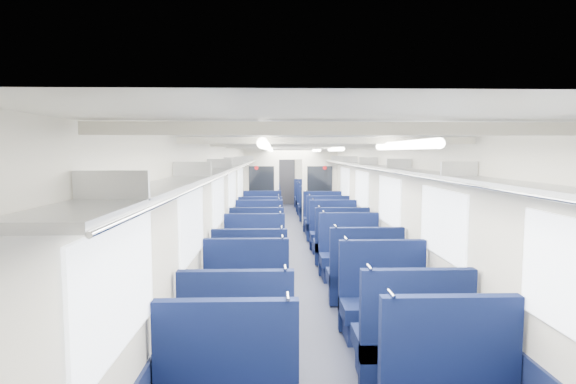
{
  "coord_description": "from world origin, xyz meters",
  "views": [
    {
      "loc": [
        -0.47,
        -10.06,
        2.2
      ],
      "look_at": [
        -0.13,
        1.77,
        1.16
      ],
      "focal_mm": 27.87,
      "sensor_mm": 36.0,
      "label": 1
    }
  ],
  "objects_px": {
    "seat_10": "(254,260)",
    "seat_15": "(334,236)",
    "seat_20": "(264,210)",
    "seat_19": "(323,220)",
    "seat_27": "(307,199)",
    "seat_23": "(312,206)",
    "seat_26": "(266,199)",
    "seat_21": "(315,210)",
    "seat_5": "(411,345)",
    "seat_9": "(364,279)",
    "seat_7": "(384,307)",
    "seat_4": "(238,347)",
    "seat_17": "(327,226)",
    "seat_11": "(350,258)",
    "seat_14": "(259,236)",
    "seat_24": "(265,203)",
    "end_door": "(286,181)",
    "seat_16": "(261,228)",
    "seat_13": "(341,246)",
    "seat_18": "(262,220)",
    "seat_25": "(310,202)",
    "seat_8": "(250,281)",
    "seat_12": "(257,246)",
    "bulkhead": "(291,185)",
    "seat_6": "(246,304)",
    "seat_22": "(265,206)"
  },
  "relations": [
    {
      "from": "seat_9",
      "to": "seat_14",
      "type": "relative_size",
      "value": 1.0
    },
    {
      "from": "seat_25",
      "to": "seat_26",
      "type": "bearing_deg",
      "value": 149.2
    },
    {
      "from": "bulkhead",
      "to": "seat_18",
      "type": "xyz_separation_m",
      "value": [
        -0.83,
        -1.2,
        -0.87
      ]
    },
    {
      "from": "seat_19",
      "to": "seat_21",
      "type": "relative_size",
      "value": 1.0
    },
    {
      "from": "seat_24",
      "to": "seat_13",
      "type": "bearing_deg",
      "value": -77.95
    },
    {
      "from": "seat_8",
      "to": "seat_25",
      "type": "distance_m",
      "value": 10.43
    },
    {
      "from": "seat_26",
      "to": "seat_21",
      "type": "bearing_deg",
      "value": -63.6
    },
    {
      "from": "seat_9",
      "to": "seat_20",
      "type": "bearing_deg",
      "value": 101.92
    },
    {
      "from": "seat_7",
      "to": "seat_22",
      "type": "height_order",
      "value": "same"
    },
    {
      "from": "seat_6",
      "to": "seat_24",
      "type": "relative_size",
      "value": 1.0
    },
    {
      "from": "seat_5",
      "to": "seat_7",
      "type": "relative_size",
      "value": 1.0
    },
    {
      "from": "seat_25",
      "to": "seat_16",
      "type": "bearing_deg",
      "value": -106.16
    },
    {
      "from": "seat_18",
      "to": "seat_25",
      "type": "height_order",
      "value": "same"
    },
    {
      "from": "seat_4",
      "to": "seat_22",
      "type": "relative_size",
      "value": 1.0
    },
    {
      "from": "seat_11",
      "to": "seat_13",
      "type": "relative_size",
      "value": 1.0
    },
    {
      "from": "seat_24",
      "to": "seat_26",
      "type": "distance_m",
      "value": 1.12
    },
    {
      "from": "seat_5",
      "to": "seat_15",
      "type": "distance_m",
      "value": 5.68
    },
    {
      "from": "seat_4",
      "to": "seat_17",
      "type": "bearing_deg",
      "value": 76.56
    },
    {
      "from": "seat_7",
      "to": "seat_27",
      "type": "bearing_deg",
      "value": 90.0
    },
    {
      "from": "seat_10",
      "to": "seat_20",
      "type": "bearing_deg",
      "value": 90.0
    },
    {
      "from": "seat_12",
      "to": "seat_17",
      "type": "height_order",
      "value": "same"
    },
    {
      "from": "bulkhead",
      "to": "seat_6",
      "type": "bearing_deg",
      "value": -95.83
    },
    {
      "from": "seat_9",
      "to": "seat_5",
      "type": "bearing_deg",
      "value": -90.0
    },
    {
      "from": "seat_22",
      "to": "seat_7",
      "type": "bearing_deg",
      "value": -80.73
    },
    {
      "from": "seat_7",
      "to": "seat_10",
      "type": "relative_size",
      "value": 1.0
    },
    {
      "from": "seat_25",
      "to": "seat_27",
      "type": "bearing_deg",
      "value": 90.0
    },
    {
      "from": "seat_20",
      "to": "seat_26",
      "type": "xyz_separation_m",
      "value": [
        0.0,
        3.35,
        0.0
      ]
    },
    {
      "from": "end_door",
      "to": "seat_15",
      "type": "distance_m",
      "value": 9.28
    },
    {
      "from": "end_door",
      "to": "seat_25",
      "type": "distance_m",
      "value": 2.63
    },
    {
      "from": "seat_22",
      "to": "seat_27",
      "type": "bearing_deg",
      "value": 55.45
    },
    {
      "from": "seat_10",
      "to": "seat_23",
      "type": "height_order",
      "value": "same"
    },
    {
      "from": "seat_14",
      "to": "seat_27",
      "type": "bearing_deg",
      "value": 78.19
    },
    {
      "from": "seat_9",
      "to": "seat_21",
      "type": "height_order",
      "value": "same"
    },
    {
      "from": "seat_7",
      "to": "seat_12",
      "type": "bearing_deg",
      "value": 114.91
    },
    {
      "from": "seat_20",
      "to": "seat_5",
      "type": "bearing_deg",
      "value": -80.69
    },
    {
      "from": "seat_15",
      "to": "seat_20",
      "type": "distance_m",
      "value": 4.75
    },
    {
      "from": "seat_19",
      "to": "seat_20",
      "type": "height_order",
      "value": "same"
    },
    {
      "from": "seat_6",
      "to": "seat_13",
      "type": "height_order",
      "value": "same"
    },
    {
      "from": "seat_19",
      "to": "seat_27",
      "type": "distance_m",
      "value": 5.68
    },
    {
      "from": "seat_11",
      "to": "seat_20",
      "type": "bearing_deg",
      "value": 104.14
    },
    {
      "from": "seat_19",
      "to": "seat_24",
      "type": "xyz_separation_m",
      "value": [
        -1.66,
        4.39,
        0.0
      ]
    },
    {
      "from": "end_door",
      "to": "seat_17",
      "type": "relative_size",
      "value": 1.7
    },
    {
      "from": "seat_10",
      "to": "seat_15",
      "type": "xyz_separation_m",
      "value": [
        1.66,
        2.22,
        0.0
      ]
    },
    {
      "from": "seat_16",
      "to": "seat_13",
      "type": "bearing_deg",
      "value": -52.73
    },
    {
      "from": "end_door",
      "to": "seat_21",
      "type": "bearing_deg",
      "value": -80.12
    },
    {
      "from": "seat_14",
      "to": "seat_24",
      "type": "height_order",
      "value": "same"
    },
    {
      "from": "seat_11",
      "to": "seat_23",
      "type": "bearing_deg",
      "value": 90.0
    },
    {
      "from": "seat_10",
      "to": "seat_20",
      "type": "height_order",
      "value": "same"
    },
    {
      "from": "seat_8",
      "to": "seat_25",
      "type": "xyz_separation_m",
      "value": [
        1.66,
        10.3,
        0.0
      ]
    },
    {
      "from": "seat_12",
      "to": "seat_18",
      "type": "height_order",
      "value": "same"
    }
  ]
}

